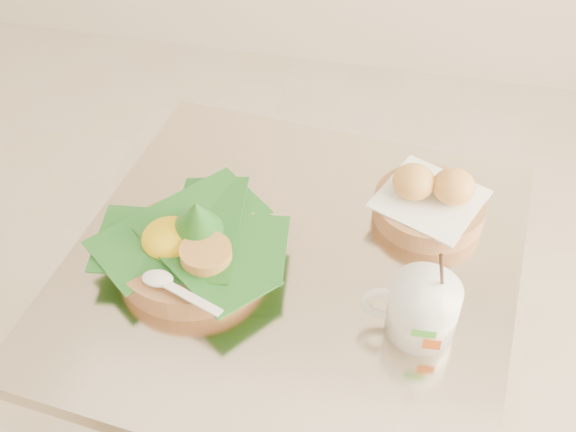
% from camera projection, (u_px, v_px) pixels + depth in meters
% --- Properties ---
extents(cafe_table, '(0.77, 0.77, 0.75)m').
position_uv_depth(cafe_table, '(292.00, 343.00, 1.31)').
color(cafe_table, gray).
rests_on(cafe_table, floor).
extents(rice_basket, '(0.30, 0.30, 0.15)m').
position_uv_depth(rice_basket, '(191.00, 245.00, 1.12)').
color(rice_basket, '#B77D4E').
rests_on(rice_basket, cafe_table).
extents(bread_basket, '(0.21, 0.21, 0.10)m').
position_uv_depth(bread_basket, '(430.00, 200.00, 1.20)').
color(bread_basket, '#B77D4E').
rests_on(bread_basket, cafe_table).
extents(coffee_mug, '(0.14, 0.10, 0.17)m').
position_uv_depth(coffee_mug, '(421.00, 307.00, 1.03)').
color(coffee_mug, white).
rests_on(coffee_mug, cafe_table).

